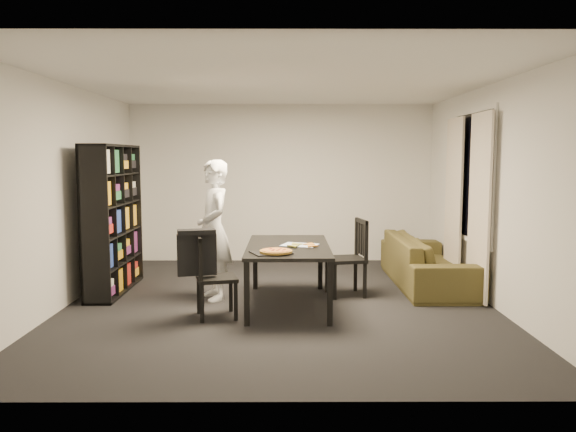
{
  "coord_description": "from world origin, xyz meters",
  "views": [
    {
      "loc": [
        0.08,
        -6.61,
        1.75
      ],
      "look_at": [
        0.1,
        -0.02,
        1.05
      ],
      "focal_mm": 35.0,
      "sensor_mm": 36.0,
      "label": 1
    }
  ],
  "objects_px": {
    "chair_right": "(353,252)",
    "pepperoni_pizza": "(276,251)",
    "person": "(214,230)",
    "dining_table": "(288,251)",
    "chair_left": "(209,271)",
    "bookshelf": "(113,219)",
    "baking_tray": "(271,253)",
    "sofa": "(427,261)"
  },
  "relations": [
    {
      "from": "baking_tray",
      "to": "sofa",
      "type": "height_order",
      "value": "baking_tray"
    },
    {
      "from": "chair_right",
      "to": "pepperoni_pizza",
      "type": "distance_m",
      "value": 1.44
    },
    {
      "from": "person",
      "to": "baking_tray",
      "type": "height_order",
      "value": "person"
    },
    {
      "from": "bookshelf",
      "to": "baking_tray",
      "type": "bearing_deg",
      "value": -31.15
    },
    {
      "from": "chair_right",
      "to": "pepperoni_pizza",
      "type": "height_order",
      "value": "chair_right"
    },
    {
      "from": "chair_right",
      "to": "person",
      "type": "xyz_separation_m",
      "value": [
        -1.72,
        -0.19,
        0.3
      ]
    },
    {
      "from": "chair_right",
      "to": "person",
      "type": "distance_m",
      "value": 1.76
    },
    {
      "from": "dining_table",
      "to": "chair_right",
      "type": "distance_m",
      "value": 0.96
    },
    {
      "from": "bookshelf",
      "to": "chair_left",
      "type": "distance_m",
      "value": 1.9
    },
    {
      "from": "baking_tray",
      "to": "pepperoni_pizza",
      "type": "distance_m",
      "value": 0.07
    },
    {
      "from": "chair_left",
      "to": "baking_tray",
      "type": "height_order",
      "value": "chair_left"
    },
    {
      "from": "bookshelf",
      "to": "chair_right",
      "type": "xyz_separation_m",
      "value": [
        3.08,
        -0.22,
        -0.4
      ]
    },
    {
      "from": "chair_left",
      "to": "pepperoni_pizza",
      "type": "bearing_deg",
      "value": -109.25
    },
    {
      "from": "chair_left",
      "to": "person",
      "type": "bearing_deg",
      "value": -11.19
    },
    {
      "from": "chair_right",
      "to": "chair_left",
      "type": "bearing_deg",
      "value": -69.89
    },
    {
      "from": "chair_left",
      "to": "baking_tray",
      "type": "distance_m",
      "value": 0.71
    },
    {
      "from": "chair_left",
      "to": "sofa",
      "type": "height_order",
      "value": "chair_left"
    },
    {
      "from": "dining_table",
      "to": "chair_left",
      "type": "distance_m",
      "value": 1.01
    },
    {
      "from": "chair_left",
      "to": "pepperoni_pizza",
      "type": "height_order",
      "value": "chair_left"
    },
    {
      "from": "chair_right",
      "to": "baking_tray",
      "type": "height_order",
      "value": "chair_right"
    },
    {
      "from": "dining_table",
      "to": "person",
      "type": "distance_m",
      "value": 0.98
    },
    {
      "from": "bookshelf",
      "to": "pepperoni_pizza",
      "type": "bearing_deg",
      "value": -31.2
    },
    {
      "from": "chair_right",
      "to": "baking_tray",
      "type": "relative_size",
      "value": 2.42
    },
    {
      "from": "bookshelf",
      "to": "person",
      "type": "xyz_separation_m",
      "value": [
        1.35,
        -0.41,
        -0.09
      ]
    },
    {
      "from": "baking_tray",
      "to": "chair_right",
      "type": "bearing_deg",
      "value": 45.69
    },
    {
      "from": "dining_table",
      "to": "sofa",
      "type": "bearing_deg",
      "value": 28.71
    },
    {
      "from": "dining_table",
      "to": "pepperoni_pizza",
      "type": "relative_size",
      "value": 4.91
    },
    {
      "from": "chair_left",
      "to": "baking_tray",
      "type": "relative_size",
      "value": 2.26
    },
    {
      "from": "bookshelf",
      "to": "chair_left",
      "type": "relative_size",
      "value": 2.1
    },
    {
      "from": "bookshelf",
      "to": "chair_right",
      "type": "bearing_deg",
      "value": -4.17
    },
    {
      "from": "dining_table",
      "to": "pepperoni_pizza",
      "type": "distance_m",
      "value": 0.59
    },
    {
      "from": "pepperoni_pizza",
      "to": "bookshelf",
      "type": "bearing_deg",
      "value": 148.8
    },
    {
      "from": "sofa",
      "to": "chair_right",
      "type": "bearing_deg",
      "value": 116.89
    },
    {
      "from": "chair_right",
      "to": "person",
      "type": "height_order",
      "value": "person"
    },
    {
      "from": "bookshelf",
      "to": "baking_tray",
      "type": "relative_size",
      "value": 4.75
    },
    {
      "from": "bookshelf",
      "to": "dining_table",
      "type": "height_order",
      "value": "bookshelf"
    },
    {
      "from": "baking_tray",
      "to": "chair_left",
      "type": "bearing_deg",
      "value": 177.27
    },
    {
      "from": "bookshelf",
      "to": "chair_left",
      "type": "xyz_separation_m",
      "value": [
        1.39,
        -1.22,
        -0.44
      ]
    },
    {
      "from": "dining_table",
      "to": "person",
      "type": "relative_size",
      "value": 1.0
    },
    {
      "from": "chair_right",
      "to": "person",
      "type": "bearing_deg",
      "value": -94.3
    },
    {
      "from": "bookshelf",
      "to": "pepperoni_pizza",
      "type": "height_order",
      "value": "bookshelf"
    },
    {
      "from": "dining_table",
      "to": "sofa",
      "type": "height_order",
      "value": "dining_table"
    }
  ]
}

